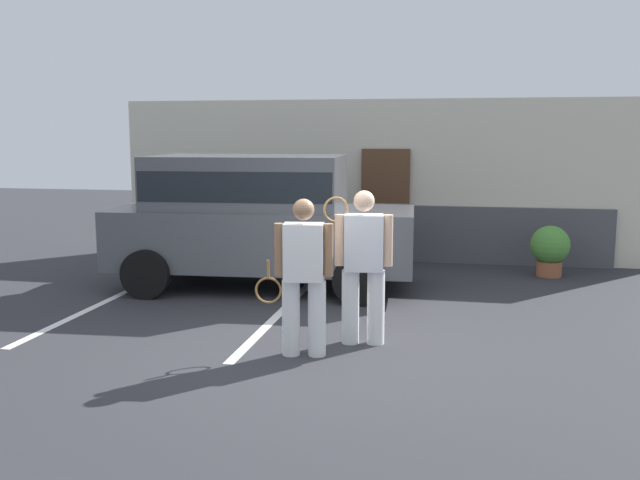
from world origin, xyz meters
The scene contains 8 objects.
ground_plane centered at (0.00, 0.00, 0.00)m, with size 40.00×40.00×0.00m, color #2D2D33.
parking_stripe_0 centered at (-3.44, 1.50, 0.00)m, with size 0.12×4.40×0.01m, color silver.
parking_stripe_1 centered at (-0.83, 1.50, 0.00)m, with size 0.12×4.40×0.01m, color silver.
house_frontage centered at (0.00, 5.86, 1.41)m, with size 10.04×0.40×3.01m.
parked_suv centered at (-1.58, 2.97, 1.15)m, with size 4.71×2.39×2.05m.
tennis_player_man centered at (-0.12, -0.23, 0.88)m, with size 0.89×0.32×1.71m.
tennis_player_woman centered at (0.45, 0.32, 0.92)m, with size 0.78×0.33×1.76m.
potted_plant_by_porch centered at (3.00, 4.74, 0.48)m, with size 0.65×0.65×0.86m.
Camera 1 is at (1.50, -7.44, 2.40)m, focal length 39.52 mm.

